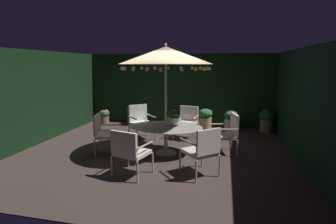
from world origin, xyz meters
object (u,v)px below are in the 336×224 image
object	(u,v)px
patio_chair_east	(141,120)
potted_plant_front_corner	(182,120)
centerpiece_planter	(174,117)
potted_plant_left_near	(231,120)
potted_plant_back_left	(134,114)
potted_plant_back_right	(267,120)
patio_umbrella	(166,56)
potted_plant_right_far	(205,118)
patio_chair_northeast	(187,120)
potted_plant_left_far	(104,116)
patio_chair_south	(129,150)
patio_chair_southeast	(104,131)
patio_chair_north	(227,131)
patio_dining_table	(166,130)
patio_chair_southwest	(203,148)

from	to	relation	value
patio_chair_east	potted_plant_front_corner	world-z (taller)	patio_chair_east
centerpiece_planter	potted_plant_left_near	bearing A→B (deg)	60.77
potted_plant_back_left	patio_chair_east	bearing A→B (deg)	-64.13
potted_plant_left_near	potted_plant_back_right	distance (m)	1.15
patio_umbrella	potted_plant_right_far	distance (m)	3.43
centerpiece_planter	patio_chair_northeast	distance (m)	1.44
potted_plant_left_far	patio_chair_south	bearing A→B (deg)	-57.81
patio_chair_northeast	patio_chair_southeast	bearing A→B (deg)	-134.61
patio_chair_north	potted_plant_front_corner	bearing A→B (deg)	122.79
patio_chair_south	potted_plant_front_corner	world-z (taller)	patio_chair_south
centerpiece_planter	potted_plant_left_far	distance (m)	4.16
patio_chair_south	patio_chair_east	bearing A→B (deg)	103.93
patio_dining_table	patio_chair_southeast	size ratio (longest dim) A/B	1.84
patio_chair_east	patio_chair_southeast	xyz separation A→B (m)	(-0.44, -1.46, -0.01)
patio_chair_north	patio_chair_east	bearing A→B (deg)	163.63
patio_chair_southeast	potted_plant_right_far	xyz separation A→B (m)	(2.24, 3.01, -0.19)
patio_chair_east	patio_chair_southwest	distance (m)	3.04
patio_chair_southeast	potted_plant_back_left	world-z (taller)	patio_chair_southeast
patio_dining_table	patio_chair_northeast	xyz separation A→B (m)	(0.32, 1.47, -0.03)
patio_chair_southeast	potted_plant_right_far	size ratio (longest dim) A/B	1.40
centerpiece_planter	patio_chair_southeast	world-z (taller)	centerpiece_planter
patio_dining_table	potted_plant_front_corner	distance (m)	2.80
patio_umbrella	patio_chair_northeast	xyz separation A→B (m)	(0.32, 1.47, -1.83)
patio_chair_northeast	patio_chair_southwest	distance (m)	2.70
patio_chair_southeast	potted_plant_left_far	world-z (taller)	patio_chair_southeast
patio_umbrella	potted_plant_right_far	size ratio (longest dim) A/B	3.78
patio_chair_southwest	potted_plant_back_left	xyz separation A→B (m)	(-2.86, 3.93, -0.19)
patio_dining_table	centerpiece_planter	distance (m)	0.39
patio_umbrella	potted_plant_front_corner	size ratio (longest dim) A/B	5.26
centerpiece_planter	patio_umbrella	bearing A→B (deg)	-154.34
patio_chair_east	patio_chair_southeast	bearing A→B (deg)	-106.85
patio_chair_southwest	potted_plant_left_near	bearing A→B (deg)	80.82
centerpiece_planter	potted_plant_front_corner	distance (m)	2.78
potted_plant_left_near	potted_plant_right_far	xyz separation A→B (m)	(-0.86, 0.02, 0.02)
patio_chair_northeast	potted_plant_front_corner	xyz separation A→B (m)	(-0.39, 1.30, -0.31)
patio_dining_table	patio_chair_south	world-z (taller)	patio_chair_south
patio_chair_east	patio_chair_southwest	bearing A→B (deg)	-47.71
patio_chair_northeast	potted_plant_right_far	world-z (taller)	patio_chair_northeast
patio_dining_table	potted_plant_left_far	xyz separation A→B (m)	(-3.00, 2.68, -0.31)
patio_chair_south	potted_plant_back_left	xyz separation A→B (m)	(-1.45, 4.25, -0.17)
potted_plant_left_near	centerpiece_planter	bearing A→B (deg)	-119.23
potted_plant_left_near	potted_plant_back_right	world-z (taller)	potted_plant_back_right
patio_chair_south	potted_plant_back_right	size ratio (longest dim) A/B	1.31
patio_chair_north	patio_chair_south	xyz separation A→B (m)	(-1.88, -1.83, 0.00)
potted_plant_left_far	patio_dining_table	bearing A→B (deg)	-41.76
patio_chair_southeast	potted_plant_front_corner	size ratio (longest dim) A/B	1.94
potted_plant_right_far	potted_plant_back_right	bearing A→B (deg)	2.16
patio_chair_southeast	patio_umbrella	bearing A→B (deg)	13.09
patio_chair_north	potted_plant_left_near	xyz separation A→B (m)	(0.14, 2.28, -0.20)
patio_chair_north	potted_plant_back_right	xyz separation A→B (m)	(1.29, 2.37, -0.16)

